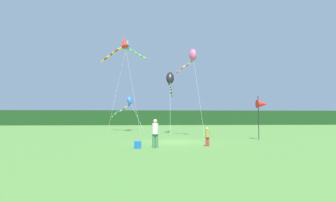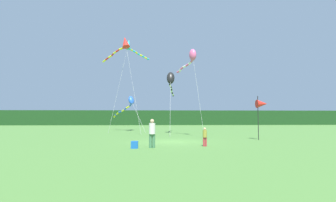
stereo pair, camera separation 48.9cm
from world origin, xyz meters
name	(u,v)px [view 2 (the right image)]	position (x,y,z in m)	size (l,w,h in m)	color
ground_plane	(172,142)	(0.00, 0.00, 0.00)	(120.00, 120.00, 0.00)	#477533
distant_treeline	(160,118)	(0.00, 45.00, 1.79)	(108.00, 3.31, 3.58)	#193D19
person_adult	(152,132)	(-1.51, -3.96, 0.98)	(0.39, 0.39, 1.76)	#3F724C
person_child	(205,136)	(1.88, -3.28, 0.68)	(0.27, 0.27, 1.21)	#B23338
cooler_box	(135,145)	(-2.56, -4.12, 0.22)	(0.42, 0.42, 0.43)	#1959B2
banner_flag_pole	(262,104)	(7.62, 1.33, 2.96)	(0.90, 0.70, 3.66)	black
kite_cyan	(130,46)	(-4.62, 14.20, 11.33)	(4.80, 4.73, 12.22)	#B2B2B2
kite_blue	(128,104)	(-5.03, 16.84, 3.77)	(5.35, 9.23, 4.93)	#B2B2B2
kite_black	(171,80)	(0.53, 9.85, 6.15)	(1.22, 9.42, 7.18)	#B2B2B2
kite_rainbow	(191,57)	(2.23, 5.00, 7.75)	(2.11, 4.56, 8.55)	#B2B2B2
kite_red	(124,44)	(-5.15, 11.67, 10.85)	(5.58, 6.56, 11.81)	#B2B2B2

